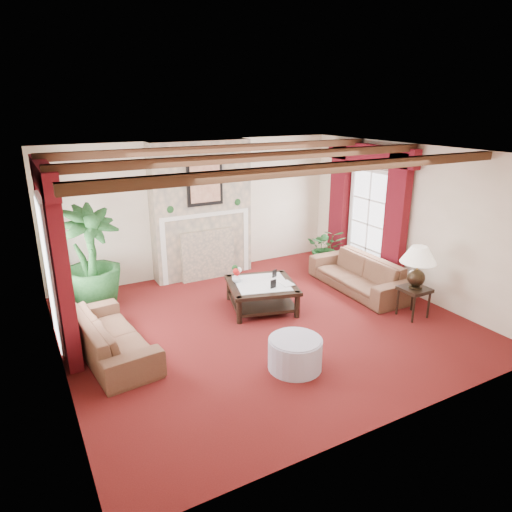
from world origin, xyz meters
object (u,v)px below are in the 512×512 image
potted_palm (93,281)px  ottoman (295,354)px  coffee_table (262,296)px  side_table (413,302)px  sofa_right (359,269)px  sofa_left (110,329)px

potted_palm → ottoman: potted_palm is taller
potted_palm → coffee_table: potted_palm is taller
side_table → coffee_table: bearing=144.1°
sofa_right → potted_palm: (-4.52, 1.51, 0.09)m
sofa_left → potted_palm: potted_palm is taller
sofa_right → coffee_table: (-2.01, 0.14, -0.19)m
side_table → sofa_left: bearing=166.0°
sofa_right → side_table: sofa_right is taller
sofa_left → coffee_table: bearing=-88.8°
sofa_left → ottoman: 2.57m
potted_palm → ottoman: 3.79m
sofa_left → potted_palm: 1.69m
coffee_table → ottoman: size_ratio=1.54×
sofa_right → potted_palm: potted_palm is taller
potted_palm → coffee_table: bearing=-28.5°
coffee_table → sofa_left: bearing=-157.2°
sofa_left → sofa_right: bearing=-93.7°
sofa_right → side_table: size_ratio=4.19×
coffee_table → side_table: side_table is taller
sofa_right → potted_palm: 4.77m
sofa_right → ottoman: bearing=-54.5°
side_table → ottoman: bearing=-171.6°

